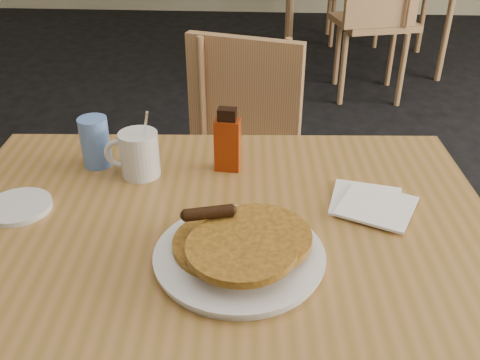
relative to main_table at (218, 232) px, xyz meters
name	(u,v)px	position (x,y,z in m)	size (l,w,h in m)	color
main_table	(218,232)	(0.00, 0.00, 0.00)	(1.23, 0.87, 0.75)	#9D6938
chair_main_far	(242,150)	(0.01, 0.71, -0.17)	(0.50, 0.51, 0.90)	tan
chair_neighbor_near	(378,7)	(0.74, 2.52, -0.09)	(0.57, 0.57, 1.03)	tan
pancake_plate	(240,250)	(0.06, -0.14, 0.07)	(0.32, 0.32, 0.09)	silver
coffee_mug	(138,153)	(-0.20, 0.16, 0.10)	(0.13, 0.09, 0.17)	silver
syrup_bottle	(228,142)	(0.01, 0.20, 0.12)	(0.06, 0.04, 0.16)	maroon
napkin_stack	(371,204)	(0.33, 0.06, 0.05)	(0.20, 0.21, 0.01)	white
blue_tumbler	(95,142)	(-0.31, 0.20, 0.10)	(0.07, 0.07, 0.12)	#5880CE
side_saucer	(18,207)	(-0.43, 0.00, 0.05)	(0.14, 0.14, 0.01)	silver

